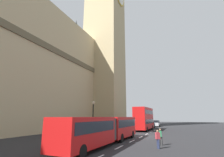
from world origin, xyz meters
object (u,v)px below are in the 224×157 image
object	(u,v)px
clock_tower	(105,15)
pedestrian_near_cones	(158,138)
sedan_trailing	(157,123)
articulated_bus	(106,128)
traffic_cone_west	(156,136)
double_decker_bus	(144,118)
pedestrian_by_kerb	(160,136)
street_lamp	(93,116)
traffic_cone_middle	(161,131)
sedan_lead	(151,124)

from	to	relation	value
clock_tower	pedestrian_near_cones	bearing A→B (deg)	-146.37
clock_tower	sedan_trailing	bearing A→B (deg)	-60.40
articulated_bus	traffic_cone_west	bearing A→B (deg)	-27.98
double_decker_bus	pedestrian_near_cones	distance (m)	21.48
pedestrian_by_kerb	traffic_cone_west	bearing A→B (deg)	12.29
street_lamp	sedan_trailing	bearing A→B (deg)	-8.45
articulated_bus	sedan_trailing	bearing A→B (deg)	-0.40
clock_tower	pedestrian_near_cones	xyz separation A→B (m)	(-29.53, -19.64, -36.97)
double_decker_bus	traffic_cone_middle	distance (m)	6.31
double_decker_bus	street_lamp	size ratio (longest dim) A/B	1.91
sedan_trailing	traffic_cone_middle	distance (m)	21.60
traffic_cone_middle	clock_tower	bearing A→B (deg)	53.67
traffic_cone_middle	pedestrian_by_kerb	xyz separation A→B (m)	(-14.35, -1.72, 0.63)
clock_tower	pedestrian_near_cones	distance (m)	51.23
sedan_trailing	pedestrian_near_cones	xyz separation A→B (m)	(-37.63, -5.38, -0.00)
sedan_lead	sedan_trailing	bearing A→B (deg)	-3.34
clock_tower	traffic_cone_middle	distance (m)	43.69
pedestrian_by_kerb	articulated_bus	bearing A→B (deg)	105.99
pedestrian_by_kerb	traffic_cone_middle	bearing A→B (deg)	6.83
traffic_cone_middle	traffic_cone_west	bearing A→B (deg)	-177.65
traffic_cone_west	sedan_lead	bearing A→B (deg)	11.85
pedestrian_by_kerb	sedan_lead	bearing A→B (deg)	11.95
sedan_trailing	traffic_cone_west	size ratio (longest dim) A/B	7.59
double_decker_bus	sedan_lead	bearing A→B (deg)	1.27
sedan_lead	pedestrian_by_kerb	world-z (taller)	sedan_lead
sedan_lead	street_lamp	distance (m)	24.63
sedan_lead	pedestrian_near_cones	distance (m)	30.22
traffic_cone_west	double_decker_bus	bearing A→B (deg)	19.18
articulated_bus	street_lamp	xyz separation A→B (m)	(5.12, 4.51, 1.31)
articulated_bus	clock_tower	bearing A→B (deg)	25.64
traffic_cone_middle	street_lamp	world-z (taller)	street_lamp
articulated_bus	sedan_lead	distance (m)	29.28
articulated_bus	pedestrian_by_kerb	xyz separation A→B (m)	(1.62, -5.65, -0.83)
articulated_bus	street_lamp	distance (m)	6.94
pedestrian_near_cones	pedestrian_by_kerb	size ratio (longest dim) A/B	1.00
double_decker_bus	sedan_lead	xyz separation A→B (m)	(9.01, 0.20, -1.80)
clock_tower	articulated_bus	distance (m)	48.49
clock_tower	street_lamp	size ratio (longest dim) A/B	13.62
sedan_trailing	pedestrian_by_kerb	xyz separation A→B (m)	(-35.63, -5.39, -0.00)
articulated_bus	pedestrian_by_kerb	world-z (taller)	articulated_bus
sedan_lead	pedestrian_near_cones	bearing A→B (deg)	-168.84
traffic_cone_west	clock_tower	bearing A→B (deg)	40.81
street_lamp	articulated_bus	bearing A→B (deg)	-138.62
articulated_bus	sedan_lead	bearing A→B (deg)	0.40
traffic_cone_west	street_lamp	world-z (taller)	street_lamp
street_lamp	sedan_lead	bearing A→B (deg)	-10.11
clock_tower	pedestrian_by_kerb	size ratio (longest dim) A/B	42.49
clock_tower	traffic_cone_middle	bearing A→B (deg)	-126.33
sedan_lead	pedestrian_by_kerb	xyz separation A→B (m)	(-27.65, -5.85, -0.00)
traffic_cone_west	traffic_cone_middle	bearing A→B (deg)	2.35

